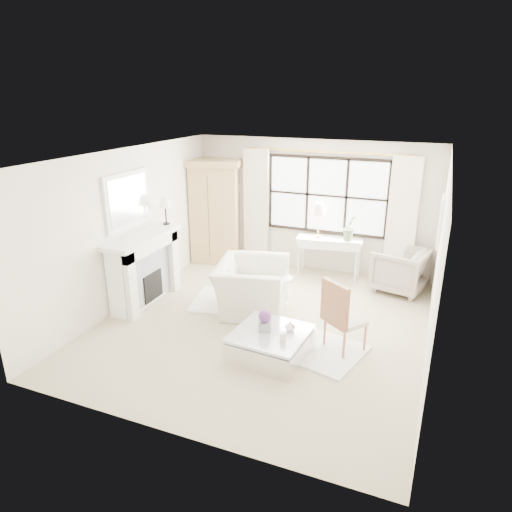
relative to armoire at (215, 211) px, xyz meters
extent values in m
plane|color=#BBAD8B|center=(2.06, -2.39, -1.14)|extent=(5.50, 5.50, 0.00)
plane|color=white|center=(2.06, -2.39, 1.56)|extent=(5.50, 5.50, 0.00)
plane|color=beige|center=(2.06, 0.36, 0.21)|extent=(5.00, 0.00, 5.00)
plane|color=silver|center=(2.06, -5.14, 0.21)|extent=(5.00, 0.00, 5.00)
plane|color=silver|center=(-0.44, -2.39, 0.21)|extent=(0.00, 5.50, 5.50)
plane|color=white|center=(4.56, -2.39, 0.21)|extent=(0.00, 5.50, 5.50)
cube|color=silver|center=(2.36, 0.34, 0.46)|extent=(2.40, 0.02, 1.50)
cylinder|color=#B48D3E|center=(2.36, 0.28, 1.33)|extent=(3.30, 0.04, 0.04)
cube|color=beige|center=(0.86, 0.26, 0.10)|extent=(0.55, 0.10, 2.47)
cube|color=white|center=(3.86, 0.26, 0.10)|extent=(0.55, 0.10, 2.47)
cube|color=white|center=(-0.23, -2.39, -0.55)|extent=(0.34, 1.50, 1.18)
cube|color=#B6B6BD|center=(-0.06, -2.39, -0.61)|extent=(0.03, 1.22, 0.97)
cube|color=black|center=(-0.05, -2.39, -0.82)|extent=(0.06, 0.52, 0.50)
cube|color=white|center=(-0.19, -2.39, 0.08)|extent=(0.58, 1.66, 0.08)
cube|color=white|center=(-0.41, -2.39, 0.70)|extent=(0.05, 1.15, 0.95)
cube|color=silver|center=(-0.38, -2.39, 0.70)|extent=(0.02, 1.00, 0.80)
cube|color=white|center=(4.53, -0.69, 0.41)|extent=(0.04, 0.62, 0.82)
cube|color=beige|center=(4.51, -0.69, 0.41)|extent=(0.01, 0.52, 0.72)
cylinder|color=black|center=(-0.15, -1.68, 0.14)|extent=(0.12, 0.12, 0.03)
cylinder|color=black|center=(-0.15, -1.68, 0.30)|extent=(0.03, 0.03, 0.30)
cone|color=beige|center=(-0.15, -1.68, 0.54)|extent=(0.22, 0.22, 0.18)
cube|color=tan|center=(0.00, 0.00, -0.09)|extent=(1.12, 0.85, 2.10)
cube|color=tan|center=(0.00, 0.00, 1.03)|extent=(1.27, 0.97, 0.14)
cube|color=white|center=(2.52, 0.08, -0.46)|extent=(1.29, 0.59, 0.14)
cube|color=white|center=(2.52, 0.08, -0.37)|extent=(1.35, 0.64, 0.06)
cylinder|color=gold|center=(2.28, 0.06, -0.32)|extent=(0.14, 0.14, 0.03)
cylinder|color=gold|center=(2.28, 0.06, -0.08)|extent=(0.02, 0.02, 0.46)
cone|color=#F3E2C6|center=(2.28, 0.06, 0.24)|extent=(0.28, 0.28, 0.22)
imported|color=#536B47|center=(2.91, 0.09, -0.08)|extent=(0.37, 0.36, 0.53)
cylinder|color=white|center=(2.08, -1.58, -1.12)|extent=(0.26, 0.26, 0.03)
cylinder|color=white|center=(2.08, -1.58, -0.89)|extent=(0.06, 0.06, 0.44)
cylinder|color=white|center=(2.08, -1.58, -0.65)|extent=(0.40, 0.40, 0.03)
cube|color=white|center=(1.35, -1.81, -1.13)|extent=(1.79, 1.42, 0.03)
cube|color=white|center=(3.01, -2.81, -1.13)|extent=(1.63, 1.38, 0.03)
imported|color=silver|center=(1.67, -1.96, -0.72)|extent=(1.39, 1.52, 0.85)
imported|color=#A19388|center=(3.95, -0.17, -0.73)|extent=(1.10, 1.08, 0.83)
cube|color=beige|center=(3.44, -2.66, -0.68)|extent=(0.66, 0.66, 0.07)
cube|color=#A66B45|center=(3.30, -2.84, -0.36)|extent=(0.42, 0.33, 0.60)
cube|color=silver|center=(2.50, -3.24, -0.98)|extent=(1.08, 1.08, 0.32)
cube|color=silver|center=(2.50, -3.24, -0.78)|extent=(1.08, 1.08, 0.04)
cube|color=gray|center=(2.40, -3.22, -0.70)|extent=(0.22, 0.22, 0.13)
sphere|color=#5D2D70|center=(2.40, -3.22, -0.54)|extent=(0.18, 0.18, 0.18)
cylinder|color=silver|center=(2.74, -3.41, -0.70)|extent=(0.09, 0.09, 0.12)
imported|color=silver|center=(2.74, -3.10, -0.69)|extent=(0.17, 0.17, 0.15)
camera|label=1|loc=(4.45, -8.57, 2.41)|focal=32.00mm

